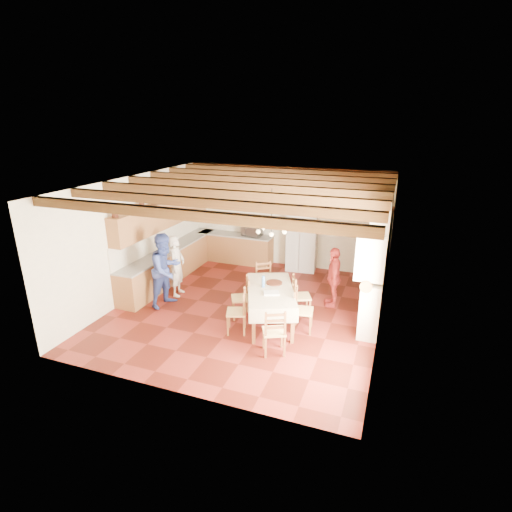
# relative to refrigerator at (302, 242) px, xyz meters

# --- Properties ---
(floor) EXTENTS (6.00, 6.50, 0.02)m
(floor) POSITION_rel_refrigerator_xyz_m (-0.55, -3.03, -0.87)
(floor) COLOR #4B150E
(floor) RESTS_ON ground
(ceiling) EXTENTS (6.00, 6.50, 0.02)m
(ceiling) POSITION_rel_refrigerator_xyz_m (-0.55, -3.03, 2.15)
(ceiling) COLOR silver
(ceiling) RESTS_ON ground
(wall_back) EXTENTS (6.00, 0.02, 3.00)m
(wall_back) POSITION_rel_refrigerator_xyz_m (-0.55, 0.23, 0.64)
(wall_back) COLOR #F5F0CE
(wall_back) RESTS_ON ground
(wall_front) EXTENTS (6.00, 0.02, 3.00)m
(wall_front) POSITION_rel_refrigerator_xyz_m (-0.55, -6.29, 0.64)
(wall_front) COLOR #F5F0CE
(wall_front) RESTS_ON ground
(wall_left) EXTENTS (0.02, 6.50, 3.00)m
(wall_left) POSITION_rel_refrigerator_xyz_m (-3.56, -3.03, 0.64)
(wall_left) COLOR #F5F0CE
(wall_left) RESTS_ON ground
(wall_right) EXTENTS (0.02, 6.50, 3.00)m
(wall_right) POSITION_rel_refrigerator_xyz_m (2.46, -3.03, 0.64)
(wall_right) COLOR #F5F0CE
(wall_right) RESTS_ON ground
(ceiling_beams) EXTENTS (6.00, 6.30, 0.16)m
(ceiling_beams) POSITION_rel_refrigerator_xyz_m (-0.55, -3.03, 2.05)
(ceiling_beams) COLOR #361E0F
(ceiling_beams) RESTS_ON ground
(lower_cabinets_left) EXTENTS (0.60, 4.30, 0.86)m
(lower_cabinets_left) POSITION_rel_refrigerator_xyz_m (-3.25, -1.98, -0.43)
(lower_cabinets_left) COLOR brown
(lower_cabinets_left) RESTS_ON ground
(lower_cabinets_back) EXTENTS (2.30, 0.60, 0.86)m
(lower_cabinets_back) POSITION_rel_refrigerator_xyz_m (-2.10, -0.08, -0.43)
(lower_cabinets_back) COLOR brown
(lower_cabinets_back) RESTS_ON ground
(countertop_left) EXTENTS (0.62, 4.30, 0.04)m
(countertop_left) POSITION_rel_refrigerator_xyz_m (-3.25, -1.98, 0.02)
(countertop_left) COLOR slate
(countertop_left) RESTS_ON lower_cabinets_left
(countertop_back) EXTENTS (2.34, 0.62, 0.04)m
(countertop_back) POSITION_rel_refrigerator_xyz_m (-2.10, -0.08, 0.02)
(countertop_back) COLOR slate
(countertop_back) RESTS_ON lower_cabinets_back
(backsplash_left) EXTENTS (0.03, 4.30, 0.60)m
(backsplash_left) POSITION_rel_refrigerator_xyz_m (-3.54, -1.98, 0.34)
(backsplash_left) COLOR white
(backsplash_left) RESTS_ON ground
(backsplash_back) EXTENTS (2.30, 0.03, 0.60)m
(backsplash_back) POSITION_rel_refrigerator_xyz_m (-2.10, 0.21, 0.34)
(backsplash_back) COLOR white
(backsplash_back) RESTS_ON ground
(upper_cabinets) EXTENTS (0.35, 4.20, 0.70)m
(upper_cabinets) POSITION_rel_refrigerator_xyz_m (-3.38, -1.98, 0.99)
(upper_cabinets) COLOR brown
(upper_cabinets) RESTS_ON ground
(fireplace) EXTENTS (0.56, 1.60, 2.80)m
(fireplace) POSITION_rel_refrigerator_xyz_m (2.17, -2.83, 0.54)
(fireplace) COLOR beige
(fireplace) RESTS_ON ground
(wall_picture) EXTENTS (0.34, 0.03, 0.42)m
(wall_picture) POSITION_rel_refrigerator_xyz_m (1.00, 0.20, 0.99)
(wall_picture) COLOR #322216
(wall_picture) RESTS_ON ground
(refrigerator) EXTENTS (0.91, 0.77, 1.71)m
(refrigerator) POSITION_rel_refrigerator_xyz_m (0.00, 0.00, 0.00)
(refrigerator) COLOR silver
(refrigerator) RESTS_ON floor
(hutch) EXTENTS (0.57, 1.22, 2.17)m
(hutch) POSITION_rel_refrigerator_xyz_m (2.20, -0.96, 0.23)
(hutch) COLOR #34160D
(hutch) RESTS_ON floor
(dining_table) EXTENTS (1.60, 2.10, 0.82)m
(dining_table) POSITION_rel_refrigerator_xyz_m (0.17, -3.50, -0.12)
(dining_table) COLOR beige
(dining_table) RESTS_ON floor
(chandelier) EXTENTS (0.47, 0.47, 0.03)m
(chandelier) POSITION_rel_refrigerator_xyz_m (0.17, -3.50, 1.39)
(chandelier) COLOR black
(chandelier) RESTS_ON ground
(chair_left_near) EXTENTS (0.52, 0.53, 0.96)m
(chair_left_near) POSITION_rel_refrigerator_xyz_m (-0.39, -4.10, -0.38)
(chair_left_near) COLOR brown
(chair_left_near) RESTS_ON floor
(chair_left_far) EXTENTS (0.55, 0.56, 0.96)m
(chair_left_far) POSITION_rel_refrigerator_xyz_m (-0.56, -3.44, -0.38)
(chair_left_far) COLOR brown
(chair_left_far) RESTS_ON floor
(chair_right_near) EXTENTS (0.46, 0.48, 0.96)m
(chair_right_near) POSITION_rel_refrigerator_xyz_m (0.92, -3.55, -0.38)
(chair_right_near) COLOR brown
(chair_right_near) RESTS_ON floor
(chair_right_far) EXTENTS (0.54, 0.55, 0.96)m
(chair_right_far) POSITION_rel_refrigerator_xyz_m (0.71, -2.87, -0.38)
(chair_right_far) COLOR brown
(chair_right_far) RESTS_ON floor
(chair_end_near) EXTENTS (0.55, 0.54, 0.96)m
(chair_end_near) POSITION_rel_refrigerator_xyz_m (0.60, -4.59, -0.38)
(chair_end_near) COLOR brown
(chair_end_near) RESTS_ON floor
(chair_end_far) EXTENTS (0.58, 0.57, 0.96)m
(chair_end_far) POSITION_rel_refrigerator_xyz_m (-0.33, -2.41, -0.38)
(chair_end_far) COLOR brown
(chair_end_far) RESTS_ON floor
(person_man) EXTENTS (0.48, 0.63, 1.58)m
(person_man) POSITION_rel_refrigerator_xyz_m (-2.53, -2.88, -0.07)
(person_man) COLOR beige
(person_man) RESTS_ON floor
(person_woman_blue) EXTENTS (0.88, 1.02, 1.80)m
(person_woman_blue) POSITION_rel_refrigerator_xyz_m (-2.46, -3.47, 0.05)
(person_woman_blue) COLOR #334594
(person_woman_blue) RESTS_ON floor
(person_woman_red) EXTENTS (0.52, 0.91, 1.47)m
(person_woman_red) POSITION_rel_refrigerator_xyz_m (1.30, -2.12, -0.12)
(person_woman_red) COLOR #BB332F
(person_woman_red) RESTS_ON floor
(microwave) EXTENTS (0.60, 0.43, 0.32)m
(microwave) POSITION_rel_refrigerator_xyz_m (-1.55, -0.08, 0.20)
(microwave) COLOR silver
(microwave) RESTS_ON countertop_back
(fridge_vase) EXTENTS (0.31, 0.31, 0.31)m
(fridge_vase) POSITION_rel_refrigerator_xyz_m (-0.08, 0.00, 1.01)
(fridge_vase) COLOR #34160D
(fridge_vase) RESTS_ON refrigerator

